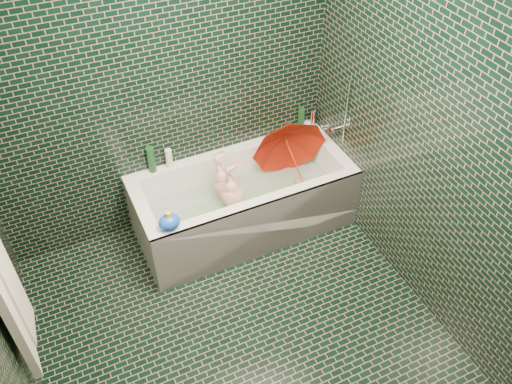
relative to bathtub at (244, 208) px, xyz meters
name	(u,v)px	position (x,y,z in m)	size (l,w,h in m)	color
floor	(245,342)	(-0.45, -1.01, -0.21)	(2.80, 2.80, 0.00)	black
wall_back	(160,85)	(-0.45, 0.39, 1.04)	(2.80, 2.80, 0.00)	black
wall_right	(439,147)	(0.85, -1.01, 1.04)	(2.80, 2.80, 0.00)	black
bathtub	(244,208)	(0.00, 0.00, 0.00)	(1.70, 0.75, 0.55)	white
bath_mat	(243,211)	(0.00, 0.02, -0.06)	(1.35, 0.47, 0.01)	green
water	(243,198)	(0.00, 0.02, 0.09)	(1.48, 0.53, 0.00)	silver
towel	(3,286)	(-1.69, -0.77, 0.82)	(0.08, 0.44, 1.12)	beige
faucet	(337,125)	(0.81, 0.01, 0.56)	(0.18, 0.19, 0.55)	silver
child	(235,202)	(-0.08, -0.01, 0.10)	(0.33, 0.22, 0.90)	#EAA992
umbrella	(293,158)	(0.45, 0.03, 0.34)	(0.58, 0.58, 0.51)	red
soap_bottle_a	(310,129)	(0.76, 0.32, 0.34)	(0.11, 0.11, 0.28)	white
soap_bottle_b	(311,125)	(0.80, 0.36, 0.34)	(0.09, 0.09, 0.19)	#411E70
soap_bottle_c	(303,127)	(0.72, 0.36, 0.34)	(0.14, 0.14, 0.19)	#12411A
bottle_right_tall	(301,119)	(0.69, 0.35, 0.44)	(0.06, 0.06, 0.20)	#12411A
bottle_right_pump	(313,119)	(0.79, 0.33, 0.42)	(0.05, 0.05, 0.17)	silver
bottle_left_tall	(151,160)	(-0.61, 0.36, 0.45)	(0.06, 0.06, 0.22)	#12411A
bottle_left_short	(169,158)	(-0.47, 0.35, 0.42)	(0.05, 0.05, 0.16)	white
rubber_duck	(279,133)	(0.47, 0.33, 0.38)	(0.11, 0.09, 0.09)	yellow
bath_toy	(169,222)	(-0.68, -0.29, 0.40)	(0.17, 0.15, 0.15)	blue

